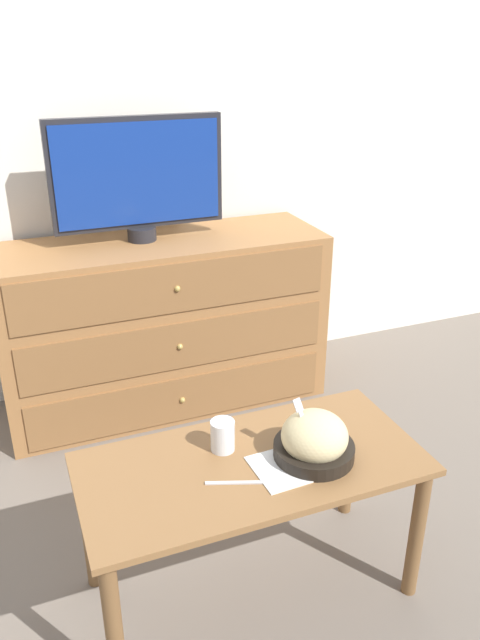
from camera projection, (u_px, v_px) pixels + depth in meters
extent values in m
plane|color=#70665B|center=(150.00, 373.00, 3.12)|extent=(12.00, 12.00, 0.00)
cube|color=white|center=(130.00, 99.00, 2.60)|extent=(12.00, 0.05, 2.60)
cube|color=#9E6B3D|center=(164.00, 324.00, 2.75)|extent=(1.39, 0.46, 0.76)
cube|color=brown|center=(182.00, 399.00, 2.66)|extent=(1.28, 0.01, 0.20)
sphere|color=tan|center=(182.00, 400.00, 2.65)|extent=(0.02, 0.02, 0.02)
cube|color=brown|center=(180.00, 346.00, 2.55)|extent=(1.28, 0.01, 0.20)
sphere|color=tan|center=(180.00, 347.00, 2.55)|extent=(0.02, 0.02, 0.02)
cube|color=brown|center=(177.00, 288.00, 2.45)|extent=(1.28, 0.01, 0.20)
sphere|color=tan|center=(177.00, 289.00, 2.44)|extent=(0.02, 0.02, 0.02)
cylinder|color=#232328|center=(142.00, 234.00, 2.58)|extent=(0.12, 0.12, 0.06)
cube|color=#232328|center=(137.00, 173.00, 2.49)|extent=(0.70, 0.04, 0.44)
cube|color=navy|center=(139.00, 174.00, 2.47)|extent=(0.66, 0.01, 0.40)
cube|color=olive|center=(252.00, 464.00, 1.72)|extent=(0.95, 0.46, 0.02)
cylinder|color=brown|center=(114.00, 630.00, 1.51)|extent=(0.04, 0.04, 0.45)
cylinder|color=brown|center=(417.00, 533.00, 1.81)|extent=(0.04, 0.04, 0.45)
cylinder|color=brown|center=(89.00, 525.00, 1.84)|extent=(0.04, 0.04, 0.45)
cylinder|color=brown|center=(349.00, 458.00, 2.13)|extent=(0.04, 0.04, 0.45)
cylinder|color=black|center=(314.00, 450.00, 1.73)|extent=(0.23, 0.23, 0.04)
ellipsoid|color=beige|center=(315.00, 436.00, 1.71)|extent=(0.19, 0.19, 0.14)
cube|color=silver|center=(307.00, 432.00, 1.69)|extent=(0.03, 0.09, 0.13)
cube|color=silver|center=(298.00, 405.00, 1.69)|extent=(0.03, 0.03, 0.03)
cylinder|color=#9E6638|center=(223.00, 441.00, 1.76)|extent=(0.06, 0.06, 0.06)
cylinder|color=white|center=(223.00, 435.00, 1.75)|extent=(0.07, 0.07, 0.09)
cube|color=white|center=(285.00, 467.00, 1.69)|extent=(0.18, 0.18, 0.00)
cube|color=silver|center=(238.00, 483.00, 1.63)|extent=(0.17, 0.07, 0.01)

